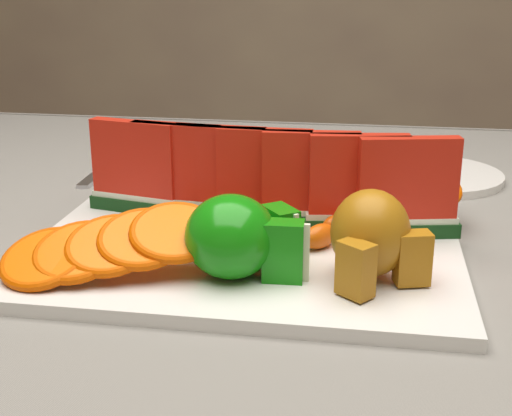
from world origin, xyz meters
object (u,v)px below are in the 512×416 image
(pear_cluster, at_px, (372,236))
(fork, at_px, (106,167))
(apple_cluster, at_px, (240,238))
(side_plate, at_px, (432,175))
(platter, at_px, (245,251))

(pear_cluster, distance_m, fork, 0.49)
(apple_cluster, relative_size, side_plate, 0.58)
(platter, relative_size, fork, 2.05)
(platter, height_order, side_plate, platter)
(side_plate, xyz_separation_m, fork, (-0.43, -0.02, -0.00))
(fork, bearing_deg, apple_cluster, -53.95)
(side_plate, height_order, fork, side_plate)
(side_plate, relative_size, fork, 1.04)
(platter, bearing_deg, side_plate, 57.02)
(pear_cluster, bearing_deg, platter, 153.12)
(platter, xyz_separation_m, apple_cluster, (0.01, -0.07, 0.04))
(apple_cluster, xyz_separation_m, fork, (-0.25, 0.34, -0.04))
(side_plate, bearing_deg, pear_cluster, -101.98)
(platter, relative_size, side_plate, 1.96)
(apple_cluster, bearing_deg, side_plate, 62.90)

